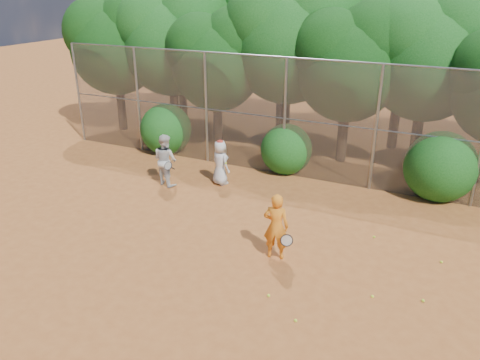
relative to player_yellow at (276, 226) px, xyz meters
The scene contains 23 objects.
ground 1.40m from the player_yellow, 130.33° to the right, with size 80.00×80.00×0.00m, color #9B5323.
fence_back 5.35m from the player_yellow, 99.34° to the left, with size 20.05×0.09×4.03m.
tree_0 12.83m from the player_yellow, 144.77° to the left, with size 4.38×3.81×6.00m.
tree_1 11.35m from the player_yellow, 134.94° to the left, with size 4.64×4.03×6.35m.
tree_2 9.11m from the player_yellow, 126.56° to the left, with size 3.99×3.47×5.47m.
tree_3 9.14m from the player_yellow, 108.45° to the left, with size 4.89×4.26×6.70m.
tree_4 7.94m from the player_yellow, 91.35° to the left, with size 4.19×3.64×5.73m.
tree_5 9.09m from the player_yellow, 74.10° to the left, with size 4.51×3.92×6.17m.
tree_9 13.68m from the player_yellow, 130.95° to the left, with size 4.83×4.20×6.62m.
tree_10 11.47m from the player_yellow, 109.76° to the left, with size 5.15×4.48×7.06m.
tree_11 10.42m from the player_yellow, 82.24° to the left, with size 4.64×4.03×6.35m.
bush_0 8.66m from the player_yellow, 141.02° to the left, with size 2.00×2.00×2.00m, color #124B14.
bush_1 5.71m from the player_yellow, 107.60° to the left, with size 1.80×1.80×1.80m, color #124B14.
bush_2 6.36m from the player_yellow, 58.98° to the left, with size 2.20×2.20×2.20m, color #124B14.
player_yellow is the anchor object (origin of this frame).
player_teen 4.76m from the player_yellow, 133.70° to the left, with size 0.87×0.76×1.53m.
player_white 5.57m from the player_yellow, 151.59° to the left, with size 0.98×0.85×1.72m.
ball_0 2.67m from the player_yellow, 14.33° to the right, with size 0.07×0.07×0.07m, color #CCF12B.
ball_1 4.05m from the player_yellow, 21.07° to the left, with size 0.07×0.07×0.07m, color #CCF12B.
ball_2 2.54m from the player_yellow, 58.97° to the right, with size 0.07×0.07×0.07m, color #CCF12B.
ball_3 3.57m from the player_yellow, ahead, with size 0.07×0.07×0.07m, color #CCF12B.
ball_4 1.80m from the player_yellow, 73.57° to the right, with size 0.07×0.07×0.07m, color #CCF12B.
ball_5 2.93m from the player_yellow, 44.03° to the left, with size 0.07×0.07×0.07m, color #CCF12B.
Camera 1 is at (4.14, -8.39, 6.20)m, focal length 35.00 mm.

